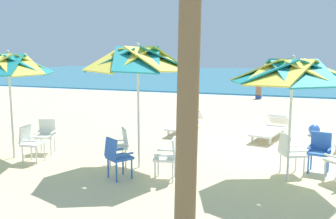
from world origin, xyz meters
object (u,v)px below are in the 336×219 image
Objects in this scene: beach_umbrella_2 at (8,65)px; plastic_chair_4 at (169,156)px; sun_lounger_1 at (270,129)px; beach_umbrella_0 at (293,72)px; beach_ball at (314,130)px; plastic_chair_5 at (119,145)px; plastic_chair_2 at (290,152)px; plastic_chair_6 at (46,134)px; plastic_chair_3 at (117,155)px; plastic_chair_1 at (320,150)px; beachgoer_seated at (259,93)px; sun_lounger_2 at (185,123)px; beach_umbrella_1 at (138,60)px; plastic_chair_7 at (30,141)px.

plastic_chair_4 is at bearing -2.49° from beach_umbrella_2.
beach_umbrella_0 is at bearing -80.15° from sun_lounger_1.
plastic_chair_4 is 2.53× the size of beach_ball.
plastic_chair_5 is at bearing -175.95° from beach_umbrella_0.
plastic_chair_2 is at bearing 88.87° from beach_umbrella_0.
plastic_chair_4 and plastic_chair_6 have the same top height.
plastic_chair_5 is at bearing 5.94° from beach_umbrella_2.
plastic_chair_4 is at bearing 18.91° from plastic_chair_3.
plastic_chair_4 is at bearing -152.94° from plastic_chair_2.
plastic_chair_2 is (0.01, 0.45, -1.68)m from beach_umbrella_0.
beachgoer_seated is (-2.72, 12.68, -0.20)m from plastic_chair_1.
plastic_chair_4 is 1.00× the size of plastic_chair_5.
sun_lounger_2 is at bearing 143.68° from plastic_chair_1.
sun_lounger_1 is (2.53, 3.97, -2.12)m from beach_umbrella_1.
beach_umbrella_0 is 4.28m from sun_lounger_1.
plastic_chair_7 is (-6.35, -1.53, 0.00)m from plastic_chair_1.
beach_ball is at bearing 90.15° from plastic_chair_1.
plastic_chair_3 is 0.94× the size of beachgoer_seated.
plastic_chair_5 is at bearing 114.00° from plastic_chair_3.
plastic_chair_6 is (0.45, 0.67, -1.76)m from beach_umbrella_2.
plastic_chair_4 is 3.47m from plastic_chair_7.
beach_umbrella_1 is at bearing -127.87° from beach_ball.
beach_umbrella_1 reaches higher than plastic_chair_7.
beach_umbrella_2 is (-3.21, -0.35, -0.14)m from beach_umbrella_1.
plastic_chair_6 is (-2.66, 1.19, 0.00)m from plastic_chair_3.
plastic_chair_3 is 2.50m from plastic_chair_7.
beachgoer_seated is (1.08, 13.71, -2.10)m from beach_umbrella_1.
beach_umbrella_2 reaches higher than plastic_chair_1.
beachgoer_seated reaches higher than sun_lounger_2.
plastic_chair_5 is 2.15m from plastic_chair_7.
beach_umbrella_1 is 3.36m from plastic_chair_6.
plastic_chair_4 is 1.43m from plastic_chair_5.
plastic_chair_4 is 14.25m from beachgoer_seated.
beach_ball is (-0.01, 3.83, -0.33)m from plastic_chair_1.
beach_umbrella_1 is 2.99× the size of beachgoer_seated.
plastic_chair_3 is 1.00× the size of plastic_chair_7.
beach_ball is (6.99, 5.21, -2.08)m from beach_umbrella_2.
plastic_chair_1 is 0.72m from plastic_chair_2.
plastic_chair_2 is 0.31× the size of beach_umbrella_1.
plastic_chair_4 is at bearing -118.11° from beach_ball.
beach_umbrella_2 reaches higher than sun_lounger_1.
sun_lounger_2 is (-0.14, 3.92, -2.12)m from beach_umbrella_1.
beach_umbrella_1 reaches higher than plastic_chair_2.
plastic_chair_5 is 13.86m from beachgoer_seated.
beachgoer_seated is at bearing 99.18° from plastic_chair_2.
sun_lounger_2 is (-3.33, 3.28, -0.22)m from plastic_chair_2.
plastic_chair_3 is at bearing -118.45° from sun_lounger_1.
beach_umbrella_0 is 5.12m from beach_ball.
beach_ball is at bearing 52.13° from beach_umbrella_1.
beach_umbrella_1 is 3.20× the size of plastic_chair_4.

